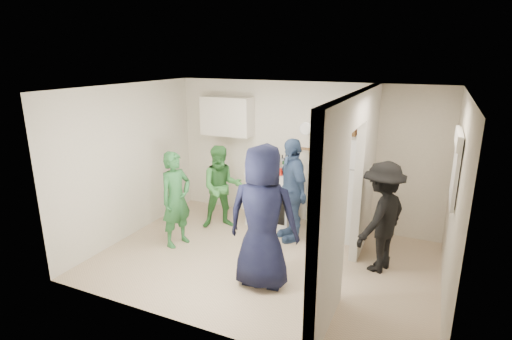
{
  "coord_description": "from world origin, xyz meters",
  "views": [
    {
      "loc": [
        2.09,
        -4.88,
        2.93
      ],
      "look_at": [
        -0.31,
        0.4,
        1.25
      ],
      "focal_mm": 28.0,
      "sensor_mm": 36.0,
      "label": 1
    }
  ],
  "objects_px": {
    "stove": "(273,197)",
    "fridge": "(348,187)",
    "person_denim": "(292,190)",
    "person_green_left": "(176,199)",
    "yellow_cup_stack_top": "(365,130)",
    "wicker_basket": "(346,130)",
    "blue_bowl": "(346,122)",
    "person_navy": "(263,217)",
    "person_green_center": "(222,187)",
    "person_nook": "(382,217)"
  },
  "relations": [
    {
      "from": "blue_bowl",
      "to": "yellow_cup_stack_top",
      "type": "xyz_separation_m",
      "value": [
        0.32,
        -0.15,
        -0.08
      ]
    },
    {
      "from": "blue_bowl",
      "to": "fridge",
      "type": "bearing_deg",
      "value": -26.57
    },
    {
      "from": "person_nook",
      "to": "person_green_center",
      "type": "bearing_deg",
      "value": -76.68
    },
    {
      "from": "person_green_left",
      "to": "person_nook",
      "type": "relative_size",
      "value": 0.97
    },
    {
      "from": "fridge",
      "to": "person_green_left",
      "type": "distance_m",
      "value": 2.76
    },
    {
      "from": "yellow_cup_stack_top",
      "to": "person_green_center",
      "type": "height_order",
      "value": "yellow_cup_stack_top"
    },
    {
      "from": "person_denim",
      "to": "person_green_left",
      "type": "bearing_deg",
      "value": -99.09
    },
    {
      "from": "fridge",
      "to": "person_nook",
      "type": "bearing_deg",
      "value": -53.23
    },
    {
      "from": "stove",
      "to": "fridge",
      "type": "height_order",
      "value": "fridge"
    },
    {
      "from": "blue_bowl",
      "to": "person_nook",
      "type": "height_order",
      "value": "blue_bowl"
    },
    {
      "from": "person_denim",
      "to": "person_navy",
      "type": "distance_m",
      "value": 1.46
    },
    {
      "from": "yellow_cup_stack_top",
      "to": "person_green_left",
      "type": "distance_m",
      "value": 3.09
    },
    {
      "from": "person_green_left",
      "to": "fridge",
      "type": "bearing_deg",
      "value": -44.02
    },
    {
      "from": "wicker_basket",
      "to": "person_denim",
      "type": "bearing_deg",
      "value": -143.25
    },
    {
      "from": "fridge",
      "to": "wicker_basket",
      "type": "bearing_deg",
      "value": 153.43
    },
    {
      "from": "stove",
      "to": "fridge",
      "type": "xyz_separation_m",
      "value": [
        1.32,
        -0.03,
        0.37
      ]
    },
    {
      "from": "wicker_basket",
      "to": "yellow_cup_stack_top",
      "type": "xyz_separation_m",
      "value": [
        0.32,
        -0.15,
        0.05
      ]
    },
    {
      "from": "wicker_basket",
      "to": "blue_bowl",
      "type": "distance_m",
      "value": 0.13
    },
    {
      "from": "person_green_left",
      "to": "person_denim",
      "type": "relative_size",
      "value": 0.9
    },
    {
      "from": "person_navy",
      "to": "person_green_left",
      "type": "bearing_deg",
      "value": -23.73
    },
    {
      "from": "person_green_center",
      "to": "person_denim",
      "type": "distance_m",
      "value": 1.26
    },
    {
      "from": "wicker_basket",
      "to": "yellow_cup_stack_top",
      "type": "distance_m",
      "value": 0.36
    },
    {
      "from": "yellow_cup_stack_top",
      "to": "person_nook",
      "type": "xyz_separation_m",
      "value": [
        0.44,
        -0.78,
        -1.05
      ]
    },
    {
      "from": "yellow_cup_stack_top",
      "to": "person_green_center",
      "type": "bearing_deg",
      "value": -169.51
    },
    {
      "from": "person_denim",
      "to": "person_navy",
      "type": "bearing_deg",
      "value": -35.22
    },
    {
      "from": "fridge",
      "to": "person_green_left",
      "type": "bearing_deg",
      "value": -149.19
    },
    {
      "from": "wicker_basket",
      "to": "person_nook",
      "type": "height_order",
      "value": "wicker_basket"
    },
    {
      "from": "blue_bowl",
      "to": "person_green_left",
      "type": "relative_size",
      "value": 0.16
    },
    {
      "from": "person_denim",
      "to": "stove",
      "type": "bearing_deg",
      "value": -173.51
    },
    {
      "from": "wicker_basket",
      "to": "blue_bowl",
      "type": "xyz_separation_m",
      "value": [
        0.0,
        0.0,
        0.13
      ]
    },
    {
      "from": "person_green_left",
      "to": "person_nook",
      "type": "bearing_deg",
      "value": -64.89
    },
    {
      "from": "stove",
      "to": "yellow_cup_stack_top",
      "type": "height_order",
      "value": "yellow_cup_stack_top"
    },
    {
      "from": "wicker_basket",
      "to": "person_denim",
      "type": "height_order",
      "value": "wicker_basket"
    },
    {
      "from": "wicker_basket",
      "to": "person_green_center",
      "type": "distance_m",
      "value": 2.29
    },
    {
      "from": "stove",
      "to": "person_nook",
      "type": "bearing_deg",
      "value": -24.72
    },
    {
      "from": "blue_bowl",
      "to": "person_green_center",
      "type": "height_order",
      "value": "blue_bowl"
    },
    {
      "from": "person_green_center",
      "to": "person_navy",
      "type": "xyz_separation_m",
      "value": [
        1.38,
        -1.4,
        0.22
      ]
    },
    {
      "from": "stove",
      "to": "person_navy",
      "type": "bearing_deg",
      "value": -71.6
    },
    {
      "from": "fridge",
      "to": "person_green_center",
      "type": "relative_size",
      "value": 1.17
    },
    {
      "from": "stove",
      "to": "yellow_cup_stack_top",
      "type": "bearing_deg",
      "value": -4.82
    },
    {
      "from": "stove",
      "to": "person_green_center",
      "type": "bearing_deg",
      "value": -143.01
    },
    {
      "from": "wicker_basket",
      "to": "person_green_left",
      "type": "relative_size",
      "value": 0.23
    },
    {
      "from": "person_green_center",
      "to": "person_denim",
      "type": "xyz_separation_m",
      "value": [
        1.26,
        0.05,
        0.11
      ]
    },
    {
      "from": "person_green_center",
      "to": "person_denim",
      "type": "relative_size",
      "value": 0.86
    },
    {
      "from": "blue_bowl",
      "to": "person_denim",
      "type": "distance_m",
      "value": 1.38
    },
    {
      "from": "person_green_center",
      "to": "person_nook",
      "type": "xyz_separation_m",
      "value": [
        2.71,
        -0.36,
        0.05
      ]
    },
    {
      "from": "stove",
      "to": "yellow_cup_stack_top",
      "type": "xyz_separation_m",
      "value": [
        1.54,
        -0.13,
        1.35
      ]
    },
    {
      "from": "person_denim",
      "to": "person_navy",
      "type": "relative_size",
      "value": 0.89
    },
    {
      "from": "wicker_basket",
      "to": "stove",
      "type": "bearing_deg",
      "value": -179.06
    },
    {
      "from": "yellow_cup_stack_top",
      "to": "person_green_center",
      "type": "distance_m",
      "value": 2.56
    }
  ]
}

